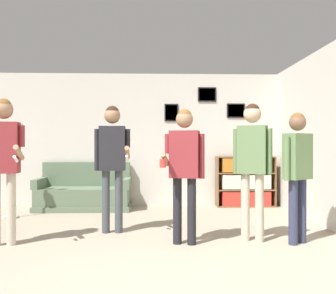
{
  "coord_description": "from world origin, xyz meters",
  "views": [
    {
      "loc": [
        0.27,
        -3.13,
        1.22
      ],
      "look_at": [
        0.44,
        2.26,
        1.2
      ],
      "focal_mm": 40.0,
      "sensor_mm": 36.0,
      "label": 1
    }
  ],
  "objects_px": {
    "person_player_foreground_left": "(3,154)",
    "person_watcher_holding_cup": "(184,161)",
    "person_player_foreground_center": "(112,154)",
    "person_spectator_far_right": "(298,164)",
    "bookshelf": "(245,182)",
    "person_spectator_near_bookshelf": "(252,156)",
    "couch": "(84,194)",
    "floor_lamp": "(10,148)",
    "drinking_cup": "(254,153)"
  },
  "relations": [
    {
      "from": "couch",
      "to": "drinking_cup",
      "type": "distance_m",
      "value": 3.46
    },
    {
      "from": "person_player_foreground_left",
      "to": "drinking_cup",
      "type": "height_order",
      "value": "person_player_foreground_left"
    },
    {
      "from": "bookshelf",
      "to": "floor_lamp",
      "type": "relative_size",
      "value": 0.72
    },
    {
      "from": "bookshelf",
      "to": "person_spectator_far_right",
      "type": "bearing_deg",
      "value": -90.77
    },
    {
      "from": "floor_lamp",
      "to": "person_spectator_far_right",
      "type": "height_order",
      "value": "person_spectator_far_right"
    },
    {
      "from": "bookshelf",
      "to": "person_spectator_far_right",
      "type": "distance_m",
      "value": 2.91
    },
    {
      "from": "bookshelf",
      "to": "person_spectator_near_bookshelf",
      "type": "relative_size",
      "value": 0.67
    },
    {
      "from": "person_player_foreground_left",
      "to": "person_spectator_near_bookshelf",
      "type": "height_order",
      "value": "person_player_foreground_left"
    },
    {
      "from": "bookshelf",
      "to": "couch",
      "type": "bearing_deg",
      "value": -176.49
    },
    {
      "from": "couch",
      "to": "person_player_foreground_left",
      "type": "height_order",
      "value": "person_player_foreground_left"
    },
    {
      "from": "person_spectator_near_bookshelf",
      "to": "drinking_cup",
      "type": "height_order",
      "value": "person_spectator_near_bookshelf"
    },
    {
      "from": "person_spectator_near_bookshelf",
      "to": "person_spectator_far_right",
      "type": "relative_size",
      "value": 1.08
    },
    {
      "from": "bookshelf",
      "to": "person_player_foreground_left",
      "type": "xyz_separation_m",
      "value": [
        -3.67,
        -2.83,
        0.62
      ]
    },
    {
      "from": "person_player_foreground_center",
      "to": "person_spectator_far_right",
      "type": "height_order",
      "value": "person_player_foreground_center"
    },
    {
      "from": "couch",
      "to": "person_spectator_near_bookshelf",
      "type": "relative_size",
      "value": 1.01
    },
    {
      "from": "couch",
      "to": "person_player_foreground_center",
      "type": "distance_m",
      "value": 2.3
    },
    {
      "from": "person_player_foreground_left",
      "to": "person_spectator_far_right",
      "type": "distance_m",
      "value": 3.64
    },
    {
      "from": "person_player_foreground_center",
      "to": "person_watcher_holding_cup",
      "type": "bearing_deg",
      "value": -33.87
    },
    {
      "from": "couch",
      "to": "floor_lamp",
      "type": "xyz_separation_m",
      "value": [
        -1.09,
        -0.86,
        0.9
      ]
    },
    {
      "from": "couch",
      "to": "floor_lamp",
      "type": "bearing_deg",
      "value": -141.72
    },
    {
      "from": "bookshelf",
      "to": "person_spectator_near_bookshelf",
      "type": "height_order",
      "value": "person_spectator_near_bookshelf"
    },
    {
      "from": "couch",
      "to": "floor_lamp",
      "type": "distance_m",
      "value": 1.65
    },
    {
      "from": "person_watcher_holding_cup",
      "to": "person_spectator_near_bookshelf",
      "type": "relative_size",
      "value": 0.95
    },
    {
      "from": "couch",
      "to": "person_spectator_near_bookshelf",
      "type": "bearing_deg",
      "value": -43.99
    },
    {
      "from": "floor_lamp",
      "to": "person_player_foreground_left",
      "type": "height_order",
      "value": "person_player_foreground_left"
    },
    {
      "from": "floor_lamp",
      "to": "person_spectator_far_right",
      "type": "xyz_separation_m",
      "value": [
        4.24,
        -1.81,
        -0.19
      ]
    },
    {
      "from": "bookshelf",
      "to": "person_player_foreground_center",
      "type": "xyz_separation_m",
      "value": [
        -2.42,
        -2.2,
        0.61
      ]
    },
    {
      "from": "person_player_foreground_left",
      "to": "person_spectator_far_right",
      "type": "bearing_deg",
      "value": -0.57
    },
    {
      "from": "person_player_foreground_left",
      "to": "person_player_foreground_center",
      "type": "distance_m",
      "value": 1.4
    },
    {
      "from": "person_watcher_holding_cup",
      "to": "drinking_cup",
      "type": "distance_m",
      "value": 3.28
    },
    {
      "from": "bookshelf",
      "to": "person_player_foreground_left",
      "type": "distance_m",
      "value": 4.68
    },
    {
      "from": "person_player_foreground_left",
      "to": "person_watcher_holding_cup",
      "type": "bearing_deg",
      "value": -0.51
    },
    {
      "from": "bookshelf",
      "to": "person_spectator_near_bookshelf",
      "type": "distance_m",
      "value": 2.84
    },
    {
      "from": "person_watcher_holding_cup",
      "to": "person_player_foreground_center",
      "type": "bearing_deg",
      "value": 146.13
    },
    {
      "from": "person_watcher_holding_cup",
      "to": "drinking_cup",
      "type": "xyz_separation_m",
      "value": [
        1.63,
        2.85,
        0.04
      ]
    },
    {
      "from": "couch",
      "to": "bookshelf",
      "type": "height_order",
      "value": "bookshelf"
    },
    {
      "from": "couch",
      "to": "person_spectator_far_right",
      "type": "xyz_separation_m",
      "value": [
        3.15,
        -2.67,
        0.71
      ]
    },
    {
      "from": "person_player_foreground_center",
      "to": "person_spectator_near_bookshelf",
      "type": "height_order",
      "value": "person_player_foreground_center"
    },
    {
      "from": "drinking_cup",
      "to": "person_player_foreground_left",
      "type": "bearing_deg",
      "value": -143.7
    },
    {
      "from": "person_watcher_holding_cup",
      "to": "person_player_foreground_left",
      "type": "bearing_deg",
      "value": 179.49
    },
    {
      "from": "person_player_foreground_center",
      "to": "couch",
      "type": "bearing_deg",
      "value": 111.06
    },
    {
      "from": "person_player_foreground_left",
      "to": "person_player_foreground_center",
      "type": "relative_size",
      "value": 1.01
    },
    {
      "from": "person_spectator_near_bookshelf",
      "to": "drinking_cup",
      "type": "xyz_separation_m",
      "value": [
        0.75,
        2.72,
        -0.02
      ]
    },
    {
      "from": "person_spectator_far_right",
      "to": "person_spectator_near_bookshelf",
      "type": "bearing_deg",
      "value": 165.06
    },
    {
      "from": "floor_lamp",
      "to": "drinking_cup",
      "type": "distance_m",
      "value": 4.58
    },
    {
      "from": "person_player_foreground_center",
      "to": "person_spectator_far_right",
      "type": "relative_size",
      "value": 1.09
    },
    {
      "from": "person_player_foreground_center",
      "to": "drinking_cup",
      "type": "xyz_separation_m",
      "value": [
        2.6,
        2.2,
        -0.04
      ]
    },
    {
      "from": "person_player_foreground_center",
      "to": "person_spectator_near_bookshelf",
      "type": "distance_m",
      "value": 1.92
    },
    {
      "from": "person_player_foreground_left",
      "to": "bookshelf",
      "type": "bearing_deg",
      "value": 37.61
    },
    {
      "from": "floor_lamp",
      "to": "bookshelf",
      "type": "bearing_deg",
      "value": 13.85
    }
  ]
}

